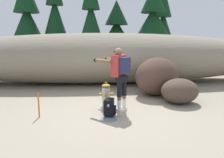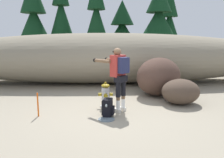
# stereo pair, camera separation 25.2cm
# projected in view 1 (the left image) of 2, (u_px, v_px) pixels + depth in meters

# --- Properties ---
(ground_plane) EXTENTS (56.00, 56.00, 0.04)m
(ground_plane) POSITION_uv_depth(u_px,v_px,m) (114.00, 112.00, 5.90)
(ground_plane) COLOR gray
(dirt_embankment) EXTENTS (16.41, 3.20, 2.17)m
(dirt_embankment) POSITION_uv_depth(u_px,v_px,m) (105.00, 58.00, 9.72)
(dirt_embankment) COLOR gray
(dirt_embankment) RESTS_ON ground_plane
(fire_hydrant) EXTENTS (0.40, 0.35, 0.72)m
(fire_hydrant) POSITION_uv_depth(u_px,v_px,m) (106.00, 96.00, 6.19)
(fire_hydrant) COLOR #B2B2B7
(fire_hydrant) RESTS_ON ground_plane
(hydrant_water_jet) EXTENTS (0.40, 1.06, 0.54)m
(hydrant_water_jet) POSITION_uv_depth(u_px,v_px,m) (108.00, 110.00, 5.60)
(hydrant_water_jet) COLOR silver
(hydrant_water_jet) RESTS_ON ground_plane
(utility_worker) EXTENTS (0.95, 0.97, 1.67)m
(utility_worker) POSITION_uv_depth(u_px,v_px,m) (119.00, 72.00, 5.76)
(utility_worker) COLOR beige
(utility_worker) RESTS_ON ground_plane
(spare_backpack) EXTENTS (0.33, 0.34, 0.47)m
(spare_backpack) POSITION_uv_depth(u_px,v_px,m) (110.00, 108.00, 5.48)
(spare_backpack) COLOR black
(spare_backpack) RESTS_ON ground_plane
(boulder_large) EXTENTS (2.17, 2.15, 1.29)m
(boulder_large) POSITION_uv_depth(u_px,v_px,m) (157.00, 76.00, 7.58)
(boulder_large) COLOR #49342A
(boulder_large) RESTS_ON ground_plane
(boulder_mid) EXTENTS (1.41, 1.33, 0.74)m
(boulder_mid) POSITION_uv_depth(u_px,v_px,m) (180.00, 91.00, 6.60)
(boulder_mid) COLOR #4A3A2E
(boulder_mid) RESTS_ON ground_plane
(pine_tree_far_left) EXTENTS (2.78, 2.78, 6.39)m
(pine_tree_far_left) POSITION_uv_depth(u_px,v_px,m) (27.00, 19.00, 15.93)
(pine_tree_far_left) COLOR #47331E
(pine_tree_far_left) RESTS_ON ground_plane
(pine_tree_left) EXTENTS (1.94, 1.94, 7.01)m
(pine_tree_left) POSITION_uv_depth(u_px,v_px,m) (55.00, 11.00, 16.15)
(pine_tree_left) COLOR #47331E
(pine_tree_left) RESTS_ON ground_plane
(pine_tree_center) EXTENTS (1.85, 1.85, 6.30)m
(pine_tree_center) POSITION_uv_depth(u_px,v_px,m) (91.00, 16.00, 14.58)
(pine_tree_center) COLOR #47331E
(pine_tree_center) RESTS_ON ground_plane
(pine_tree_right) EXTENTS (2.65, 2.65, 4.75)m
(pine_tree_right) POSITION_uv_depth(u_px,v_px,m) (116.00, 29.00, 16.54)
(pine_tree_right) COLOR #47331E
(pine_tree_right) RESTS_ON ground_plane
(pine_tree_far_right) EXTENTS (2.50, 2.50, 5.43)m
(pine_tree_far_right) POSITION_uv_depth(u_px,v_px,m) (153.00, 18.00, 14.29)
(pine_tree_far_right) COLOR #47331E
(pine_tree_far_right) RESTS_ON ground_plane
(pine_tree_ridge_end) EXTENTS (1.88, 1.88, 5.77)m
(pine_tree_ridge_end) POSITION_uv_depth(u_px,v_px,m) (163.00, 22.00, 16.83)
(pine_tree_ridge_end) COLOR #47331E
(pine_tree_ridge_end) RESTS_ON ground_plane
(survey_stake) EXTENTS (0.04, 0.04, 0.60)m
(survey_stake) POSITION_uv_depth(u_px,v_px,m) (39.00, 105.00, 5.38)
(survey_stake) COLOR #E55914
(survey_stake) RESTS_ON ground_plane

